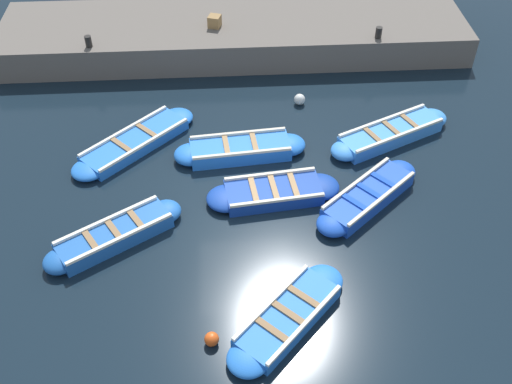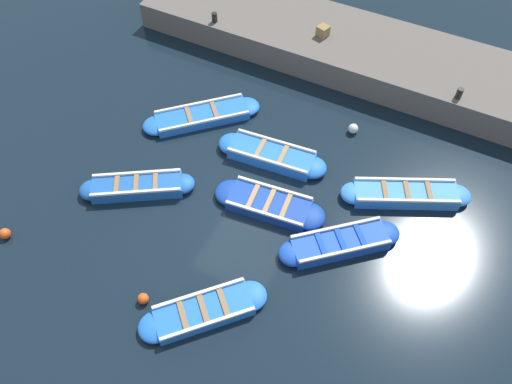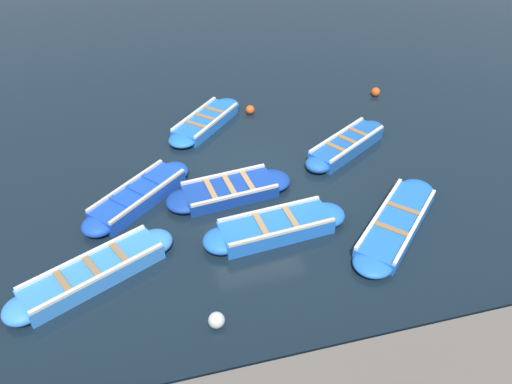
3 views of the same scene
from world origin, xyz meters
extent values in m
plane|color=black|center=(0.00, 0.00, 0.00)|extent=(120.00, 120.00, 0.00)
cube|color=navy|center=(0.38, -0.71, 0.16)|extent=(1.29, 2.43, 0.32)
ellipsoid|color=navy|center=(0.25, 0.45, 0.16)|extent=(1.06, 1.08, 0.32)
ellipsoid|color=navy|center=(0.52, -1.86, 0.16)|extent=(1.06, 1.08, 0.32)
cube|color=beige|center=(-0.09, -0.76, 0.35)|extent=(0.34, 2.28, 0.07)
cube|color=beige|center=(0.85, -0.65, 0.35)|extent=(0.34, 2.28, 0.07)
cube|color=#9E7A51|center=(0.32, -0.21, 0.34)|extent=(0.92, 0.24, 0.04)
cube|color=#9E7A51|center=(0.38, -0.71, 0.34)|extent=(0.92, 0.24, 0.04)
cube|color=#9E7A51|center=(0.44, -1.20, 0.34)|extent=(0.92, 0.24, 0.04)
cube|color=blue|center=(2.59, 2.85, 0.14)|extent=(2.79, 2.84, 0.28)
ellipsoid|color=blue|center=(1.54, 3.95, 0.14)|extent=(1.26, 1.26, 0.28)
ellipsoid|color=blue|center=(3.64, 1.76, 0.14)|extent=(1.26, 1.26, 0.28)
cube|color=silver|center=(2.28, 2.55, 0.32)|extent=(2.12, 2.19, 0.07)
cube|color=silver|center=(2.91, 3.16, 0.32)|extent=(2.12, 2.19, 0.07)
cube|color=olive|center=(2.30, 3.16, 0.30)|extent=(0.70, 0.68, 0.04)
cube|color=olive|center=(2.89, 2.54, 0.30)|extent=(0.70, 0.68, 0.04)
cube|color=#1E59AD|center=(-0.84, 3.01, 0.18)|extent=(2.06, 2.64, 0.37)
ellipsoid|color=#1E59AD|center=(-1.53, 4.13, 0.18)|extent=(1.01, 1.02, 0.37)
ellipsoid|color=#1E59AD|center=(-0.14, 1.90, 0.18)|extent=(1.01, 1.02, 0.37)
cube|color=silver|center=(-1.14, 2.83, 0.40)|extent=(1.44, 2.22, 0.07)
cube|color=silver|center=(-0.54, 3.20, 0.40)|extent=(1.44, 2.22, 0.07)
cube|color=olive|center=(-1.13, 3.49, 0.39)|extent=(0.66, 0.49, 0.04)
cube|color=olive|center=(-0.84, 3.01, 0.39)|extent=(0.66, 0.49, 0.04)
cube|color=olive|center=(-0.54, 2.54, 0.39)|extent=(0.66, 0.49, 0.04)
cube|color=#1947B7|center=(0.07, -2.98, 0.18)|extent=(2.37, 2.53, 0.36)
ellipsoid|color=#1947B7|center=(-0.79, -2.00, 0.18)|extent=(1.12, 1.13, 0.36)
ellipsoid|color=#1947B7|center=(0.94, -3.97, 0.18)|extent=(1.12, 1.13, 0.36)
cube|color=beige|center=(-0.22, -3.24, 0.39)|extent=(1.75, 1.98, 0.07)
cube|color=beige|center=(0.36, -2.73, 0.39)|extent=(1.75, 1.98, 0.07)
cube|color=#1947B7|center=(-0.29, -2.57, 0.38)|extent=(0.66, 0.60, 0.04)
cube|color=#1947B7|center=(0.07, -2.98, 0.38)|extent=(0.66, 0.60, 0.04)
cube|color=#1947B7|center=(0.44, -3.40, 0.38)|extent=(0.66, 0.60, 0.04)
cube|color=blue|center=(2.06, 0.04, 0.18)|extent=(1.18, 2.69, 0.37)
ellipsoid|color=blue|center=(1.93, 1.34, 0.18)|extent=(0.94, 0.97, 0.37)
ellipsoid|color=blue|center=(2.18, -1.26, 0.18)|extent=(0.94, 0.97, 0.37)
cube|color=beige|center=(1.63, 0.00, 0.40)|extent=(0.32, 2.56, 0.07)
cube|color=beige|center=(2.48, 0.08, 0.40)|extent=(0.32, 2.56, 0.07)
cube|color=#9E7A51|center=(2.02, 0.41, 0.39)|extent=(0.83, 0.22, 0.04)
cube|color=#9E7A51|center=(2.09, -0.33, 0.39)|extent=(0.83, 0.22, 0.04)
cube|color=#3884E0|center=(2.48, -4.08, 0.18)|extent=(2.05, 3.05, 0.36)
ellipsoid|color=#3884E0|center=(1.84, -2.74, 0.18)|extent=(1.05, 1.06, 0.36)
ellipsoid|color=#3884E0|center=(3.13, -5.42, 0.18)|extent=(1.05, 1.06, 0.36)
cube|color=silver|center=(2.14, -4.24, 0.40)|extent=(1.33, 2.66, 0.07)
cube|color=silver|center=(2.83, -3.91, 0.40)|extent=(1.33, 2.66, 0.07)
cube|color=olive|center=(2.21, -3.51, 0.38)|extent=(0.73, 0.45, 0.04)
cube|color=olive|center=(2.48, -4.08, 0.38)|extent=(0.73, 0.45, 0.04)
cube|color=olive|center=(2.76, -4.65, 0.38)|extent=(0.73, 0.45, 0.04)
cube|color=blue|center=(-3.27, -0.69, 0.15)|extent=(2.39, 2.33, 0.29)
ellipsoid|color=blue|center=(-4.15, 0.14, 0.15)|extent=(1.22, 1.21, 0.29)
ellipsoid|color=blue|center=(-2.39, -1.52, 0.15)|extent=(1.22, 1.21, 0.29)
cube|color=silver|center=(-3.56, -1.00, 0.33)|extent=(1.78, 1.69, 0.07)
cube|color=silver|center=(-2.98, -0.39, 0.33)|extent=(1.78, 1.69, 0.07)
cube|color=olive|center=(-3.64, -0.34, 0.31)|extent=(0.66, 0.68, 0.04)
cube|color=olive|center=(-3.27, -0.69, 0.31)|extent=(0.66, 0.68, 0.04)
cube|color=olive|center=(-2.89, -1.05, 0.31)|extent=(0.66, 0.68, 0.04)
cube|color=#605951|center=(7.69, 0.00, 0.49)|extent=(3.52, 15.07, 0.99)
cylinder|color=black|center=(6.28, -4.43, 1.16)|extent=(0.20, 0.20, 0.35)
cylinder|color=black|center=(6.28, 4.43, 1.16)|extent=(0.20, 0.20, 0.35)
cube|color=olive|center=(7.31, 0.61, 1.17)|extent=(0.46, 0.46, 0.37)
sphere|color=#E05119|center=(-3.68, 0.84, 0.15)|extent=(0.29, 0.29, 0.29)
sphere|color=silver|center=(4.30, -1.80, 0.16)|extent=(0.33, 0.33, 0.33)
camera|label=1|loc=(-10.22, 0.38, 10.22)|focal=42.00mm
camera|label=2|loc=(-7.16, -4.14, 11.80)|focal=35.00mm
camera|label=3|loc=(10.33, -2.57, 7.97)|focal=35.00mm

